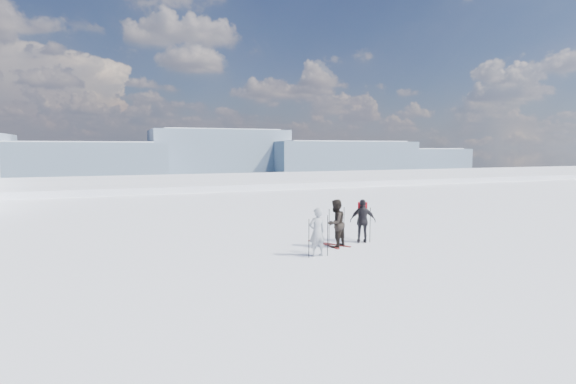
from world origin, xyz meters
The scene contains 8 objects.
lake_basin centered at (0.00, 30.00, -6.50)m, with size 820.00×820.00×71.62m.
far_mountain_range centered at (29.60, 454.78, -7.19)m, with size 770.00×110.00×53.00m.
skier_grey centered at (-1.94, 1.31, 0.75)m, with size 0.55×0.36×1.50m, color #959AA2.
skier_dark centered at (-0.83, 2.23, 0.80)m, with size 0.78×0.61×1.60m, color black.
skier_pack centered at (0.41, 2.56, 0.76)m, with size 0.89×0.37×1.52m, color black.
backpack centered at (0.52, 2.78, 1.74)m, with size 0.32×0.18×0.45m, color red.
ski_poles centered at (-0.78, 1.96, 0.63)m, with size 2.93×1.28×1.35m.
skis_loose centered at (-0.89, 2.73, 0.01)m, with size 0.96×1.70×0.03m.
Camera 1 is at (-7.69, -10.90, 3.30)m, focal length 28.00 mm.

